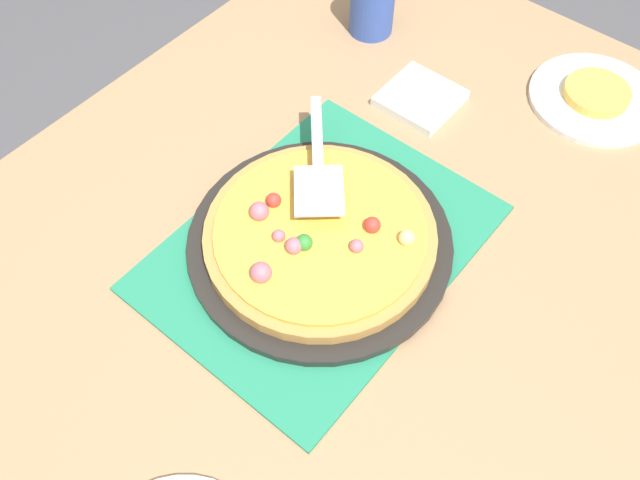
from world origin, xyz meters
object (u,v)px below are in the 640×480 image
(plate_far_right, at_px, (594,99))
(pizza, at_px, (319,235))
(cup_far, at_px, (372,2))
(pizza_pan, at_px, (320,243))
(served_slice_right, at_px, (597,93))
(napkin_stack, at_px, (420,98))
(pizza_server, at_px, (318,165))

(plate_far_right, bearing_deg, pizza, -17.59)
(pizza, relative_size, cup_far, 2.75)
(pizza_pan, distance_m, pizza, 0.02)
(served_slice_right, bearing_deg, pizza_pan, -17.54)
(pizza_pan, height_order, plate_far_right, pizza_pan)
(pizza, relative_size, napkin_stack, 2.75)
(pizza_server, distance_m, napkin_stack, 0.27)
(pizza_pan, distance_m, napkin_stack, 0.34)
(plate_far_right, relative_size, pizza_server, 1.09)
(plate_far_right, height_order, served_slice_right, served_slice_right)
(served_slice_right, bearing_deg, cup_far, -77.32)
(pizza, distance_m, pizza_server, 0.10)
(pizza_pan, height_order, pizza_server, pizza_server)
(plate_far_right, distance_m, napkin_stack, 0.30)
(pizza_pan, relative_size, pizza_server, 1.88)
(pizza_server, bearing_deg, plate_far_right, 153.05)
(pizza, relative_size, plate_far_right, 1.50)
(pizza_pan, height_order, cup_far, cup_far)
(pizza_pan, xyz_separation_m, plate_far_right, (-0.53, 0.17, -0.01))
(pizza_pan, relative_size, cup_far, 3.17)
(napkin_stack, bearing_deg, served_slice_right, 129.88)
(plate_far_right, bearing_deg, pizza_server, -26.95)
(plate_far_right, relative_size, napkin_stack, 1.83)
(served_slice_right, height_order, pizza_server, pizza_server)
(pizza_pan, bearing_deg, served_slice_right, 162.46)
(cup_far, height_order, pizza_server, cup_far)
(served_slice_right, bearing_deg, pizza, -17.59)
(served_slice_right, relative_size, napkin_stack, 0.92)
(pizza, height_order, napkin_stack, pizza)
(cup_far, bearing_deg, plate_far_right, 102.68)
(pizza, distance_m, napkin_stack, 0.35)
(served_slice_right, height_order, cup_far, cup_far)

